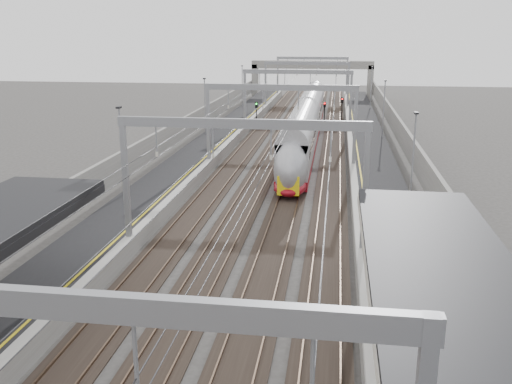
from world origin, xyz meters
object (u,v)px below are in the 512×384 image
(overbridge, at_px, (312,70))
(train, at_px, (306,128))
(bench, at_px, (410,362))
(signal_green, at_px, (256,111))

(overbridge, height_order, train, overbridge)
(bench, bearing_deg, train, 97.63)
(train, bearing_deg, overbridge, 91.88)
(overbridge, xyz_separation_m, signal_green, (-5.20, -35.74, -2.89))
(bench, bearing_deg, overbridge, 94.71)
(signal_green, bearing_deg, train, -55.87)
(bench, xyz_separation_m, signal_green, (-12.57, 53.72, 0.89))
(signal_green, bearing_deg, overbridge, 81.72)
(train, relative_size, bench, 26.44)
(overbridge, xyz_separation_m, train, (1.50, -45.62, -3.34))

